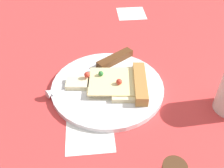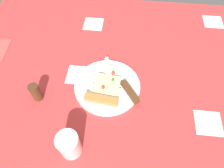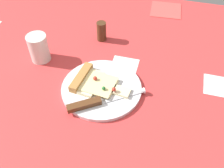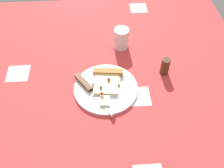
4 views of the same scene
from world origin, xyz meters
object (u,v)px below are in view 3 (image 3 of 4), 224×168
object	(u,v)px
pizza_slice	(94,83)
knife	(99,101)
drinking_glass	(39,48)
plate	(102,88)
pepper_shaker	(102,31)
napkin	(166,10)

from	to	relation	value
pizza_slice	knife	xyz separation A→B (cm)	(-6.23, -3.74, -0.19)
drinking_glass	knife	bearing A→B (deg)	-119.02
plate	knife	xyz separation A→B (cm)	(-5.96, -1.18, 1.19)
plate	pepper_shaker	xyz separation A→B (cm)	(24.42, 7.29, 3.10)
drinking_glass	napkin	world-z (taller)	drinking_glass
knife	pizza_slice	bearing A→B (deg)	176.20
pepper_shaker	knife	bearing A→B (deg)	-164.42
knife	pepper_shaker	world-z (taller)	pepper_shaker
knife	napkin	bearing A→B (deg)	132.93
plate	pizza_slice	world-z (taller)	pizza_slice
knife	drinking_glass	size ratio (longest dim) A/B	2.19
pizza_slice	drinking_glass	distance (cm)	23.51
drinking_glass	pizza_slice	bearing A→B (deg)	-110.07
knife	napkin	world-z (taller)	knife
pizza_slice	knife	world-z (taller)	pizza_slice
knife	pepper_shaker	xyz separation A→B (cm)	(30.38, 8.47, 1.90)
pizza_slice	pepper_shaker	size ratio (longest dim) A/B	2.46
pizza_slice	knife	bearing A→B (deg)	37.26
plate	napkin	xyz separation A→B (cm)	(51.93, -13.79, -0.39)
napkin	pizza_slice	bearing A→B (deg)	162.45
pizza_slice	napkin	xyz separation A→B (cm)	(51.67, -16.34, -1.77)
pepper_shaker	napkin	size ratio (longest dim) A/B	0.57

